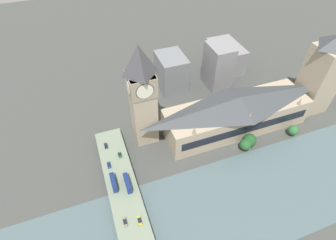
{
  "coord_description": "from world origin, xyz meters",
  "views": [
    {
      "loc": [
        -82.9,
        74.65,
        127.4
      ],
      "look_at": [
        20.76,
        36.95,
        17.13
      ],
      "focal_mm": 28.0,
      "sensor_mm": 36.0,
      "label": 1
    }
  ],
  "objects_px": {
    "car_northbound_mid": "(120,155)",
    "parliament_hall": "(237,113)",
    "road_bridge": "(135,236)",
    "car_southbound_extra": "(140,221)",
    "car_northbound_tail": "(109,165)",
    "victoria_tower": "(322,74)",
    "clock_tower": "(142,95)",
    "double_decker_bus_mid": "(127,183)",
    "double_decker_bus_lead": "(114,182)",
    "car_southbound_mid": "(106,146)",
    "car_southbound_lead": "(125,222)"
  },
  "relations": [
    {
      "from": "car_northbound_mid",
      "to": "car_southbound_extra",
      "type": "bearing_deg",
      "value": -179.6
    },
    {
      "from": "double_decker_bus_lead",
      "to": "car_southbound_lead",
      "type": "relative_size",
      "value": 2.22
    },
    {
      "from": "parliament_hall",
      "to": "car_southbound_mid",
      "type": "distance_m",
      "value": 84.26
    },
    {
      "from": "victoria_tower",
      "to": "car_northbound_tail",
      "type": "distance_m",
      "value": 146.64
    },
    {
      "from": "parliament_hall",
      "to": "road_bridge",
      "type": "distance_m",
      "value": 94.51
    },
    {
      "from": "victoria_tower",
      "to": "car_northbound_tail",
      "type": "bearing_deg",
      "value": 92.49
    },
    {
      "from": "car_northbound_tail",
      "to": "car_southbound_extra",
      "type": "relative_size",
      "value": 0.93
    },
    {
      "from": "car_northbound_mid",
      "to": "car_southbound_extra",
      "type": "height_order",
      "value": "car_northbound_mid"
    },
    {
      "from": "car_northbound_tail",
      "to": "clock_tower",
      "type": "bearing_deg",
      "value": -56.11
    },
    {
      "from": "parliament_hall",
      "to": "road_bridge",
      "type": "relative_size",
      "value": 0.68
    },
    {
      "from": "parliament_hall",
      "to": "car_southbound_mid",
      "type": "relative_size",
      "value": 22.76
    },
    {
      "from": "parliament_hall",
      "to": "car_northbound_mid",
      "type": "height_order",
      "value": "parliament_hall"
    },
    {
      "from": "double_decker_bus_mid",
      "to": "car_southbound_mid",
      "type": "height_order",
      "value": "double_decker_bus_mid"
    },
    {
      "from": "clock_tower",
      "to": "double_decker_bus_lead",
      "type": "relative_size",
      "value": 6.32
    },
    {
      "from": "car_northbound_tail",
      "to": "car_southbound_mid",
      "type": "xyz_separation_m",
      "value": [
        14.6,
        -0.98,
        -0.03
      ]
    },
    {
      "from": "road_bridge",
      "to": "car_southbound_extra",
      "type": "bearing_deg",
      "value": -33.47
    },
    {
      "from": "double_decker_bus_mid",
      "to": "car_northbound_mid",
      "type": "bearing_deg",
      "value": -0.91
    },
    {
      "from": "car_northbound_mid",
      "to": "car_southbound_lead",
      "type": "bearing_deg",
      "value": 170.9
    },
    {
      "from": "clock_tower",
      "to": "road_bridge",
      "type": "xyz_separation_m",
      "value": [
        -60.41,
        22.8,
        -31.31
      ]
    },
    {
      "from": "clock_tower",
      "to": "car_southbound_extra",
      "type": "relative_size",
      "value": 13.88
    },
    {
      "from": "victoria_tower",
      "to": "double_decker_bus_mid",
      "type": "bearing_deg",
      "value": 99.25
    },
    {
      "from": "parliament_hall",
      "to": "car_northbound_mid",
      "type": "bearing_deg",
      "value": 91.0
    },
    {
      "from": "road_bridge",
      "to": "double_decker_bus_mid",
      "type": "relative_size",
      "value": 12.95
    },
    {
      "from": "double_decker_bus_lead",
      "to": "car_northbound_mid",
      "type": "bearing_deg",
      "value": -21.43
    },
    {
      "from": "road_bridge",
      "to": "car_southbound_extra",
      "type": "height_order",
      "value": "car_southbound_extra"
    },
    {
      "from": "double_decker_bus_lead",
      "to": "car_southbound_mid",
      "type": "bearing_deg",
      "value": -1.58
    },
    {
      "from": "double_decker_bus_lead",
      "to": "car_northbound_mid",
      "type": "relative_size",
      "value": 2.63
    },
    {
      "from": "clock_tower",
      "to": "road_bridge",
      "type": "bearing_deg",
      "value": 159.32
    },
    {
      "from": "parliament_hall",
      "to": "car_northbound_tail",
      "type": "height_order",
      "value": "parliament_hall"
    },
    {
      "from": "car_southbound_mid",
      "to": "double_decker_bus_lead",
      "type": "bearing_deg",
      "value": 178.42
    },
    {
      "from": "car_southbound_lead",
      "to": "double_decker_bus_lead",
      "type": "bearing_deg",
      "value": 1.89
    },
    {
      "from": "parliament_hall",
      "to": "car_southbound_lead",
      "type": "distance_m",
      "value": 93.54
    },
    {
      "from": "car_southbound_extra",
      "to": "car_northbound_mid",
      "type": "bearing_deg",
      "value": 0.4
    },
    {
      "from": "double_decker_bus_lead",
      "to": "car_southbound_mid",
      "type": "relative_size",
      "value": 2.51
    },
    {
      "from": "double_decker_bus_lead",
      "to": "double_decker_bus_mid",
      "type": "height_order",
      "value": "double_decker_bus_mid"
    },
    {
      "from": "car_southbound_extra",
      "to": "victoria_tower",
      "type": "bearing_deg",
      "value": -72.51
    },
    {
      "from": "victoria_tower",
      "to": "double_decker_bus_lead",
      "type": "bearing_deg",
      "value": 97.71
    },
    {
      "from": "victoria_tower",
      "to": "car_southbound_lead",
      "type": "xyz_separation_m",
      "value": [
        -41.43,
        143.76,
        -22.95
      ]
    },
    {
      "from": "car_southbound_mid",
      "to": "car_northbound_tail",
      "type": "bearing_deg",
      "value": 176.15
    },
    {
      "from": "clock_tower",
      "to": "double_decker_bus_mid",
      "type": "distance_m",
      "value": 48.21
    },
    {
      "from": "road_bridge",
      "to": "car_northbound_tail",
      "type": "distance_m",
      "value": 42.64
    },
    {
      "from": "car_northbound_mid",
      "to": "car_northbound_tail",
      "type": "height_order",
      "value": "car_northbound_mid"
    },
    {
      "from": "double_decker_bus_lead",
      "to": "double_decker_bus_mid",
      "type": "bearing_deg",
      "value": -112.81
    },
    {
      "from": "parliament_hall",
      "to": "car_southbound_lead",
      "type": "xyz_separation_m",
      "value": [
        -41.37,
        83.54,
        -7.7
      ]
    },
    {
      "from": "car_northbound_mid",
      "to": "parliament_hall",
      "type": "bearing_deg",
      "value": -89.0
    },
    {
      "from": "double_decker_bus_lead",
      "to": "car_southbound_lead",
      "type": "height_order",
      "value": "double_decker_bus_lead"
    },
    {
      "from": "double_decker_bus_lead",
      "to": "car_southbound_mid",
      "type": "xyz_separation_m",
      "value": [
        27.89,
        -0.77,
        -1.99
      ]
    },
    {
      "from": "double_decker_bus_lead",
      "to": "victoria_tower",
      "type": "bearing_deg",
      "value": -82.29
    },
    {
      "from": "clock_tower",
      "to": "car_northbound_mid",
      "type": "xyz_separation_m",
      "value": [
        -13.1,
        19.43,
        -29.74
      ]
    },
    {
      "from": "victoria_tower",
      "to": "car_southbound_mid",
      "type": "bearing_deg",
      "value": 86.69
    }
  ]
}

